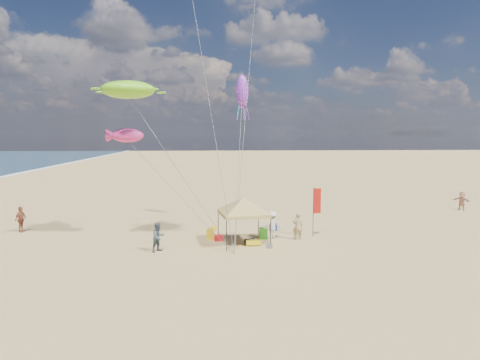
{
  "coord_description": "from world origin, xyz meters",
  "views": [
    {
      "loc": [
        -1.61,
        -21.88,
        6.87
      ],
      "look_at": [
        0.0,
        3.0,
        4.0
      ],
      "focal_mm": 30.4,
      "sensor_mm": 36.0,
      "label": 1
    }
  ],
  "objects": [
    {
      "name": "fish_kite",
      "position": [
        -6.98,
        4.01,
        6.74
      ],
      "size": [
        2.17,
        1.47,
        0.88
      ],
      "primitive_type": "ellipsoid",
      "rotation": [
        0.0,
        0.0,
        -0.26
      ],
      "color": "#E42F8D",
      "rests_on": "ground"
    },
    {
      "name": "canopy_tent",
      "position": [
        0.21,
        2.93,
        2.81
      ],
      "size": [
        5.41,
        5.41,
        3.38
      ],
      "color": "black",
      "rests_on": "ground"
    },
    {
      "name": "squid_kite",
      "position": [
        0.57,
        9.18,
        10.02
      ],
      "size": [
        1.23,
        1.23,
        2.5
      ],
      "primitive_type": "ellipsoid",
      "rotation": [
        0.0,
        0.0,
        0.35
      ],
      "color": "purple",
      "rests_on": "ground"
    },
    {
      "name": "person_near_a",
      "position": [
        3.79,
        3.59,
        0.9
      ],
      "size": [
        0.67,
        0.46,
        1.79
      ],
      "primitive_type": "imported",
      "rotation": [
        0.0,
        0.0,
        3.09
      ],
      "color": "tan",
      "rests_on": "ground"
    },
    {
      "name": "chair_green",
      "position": [
        1.6,
        4.02,
        0.35
      ],
      "size": [
        0.5,
        0.5,
        0.7
      ],
      "primitive_type": "cube",
      "color": "#277815",
      "rests_on": "ground"
    },
    {
      "name": "beach_cart",
      "position": [
        0.79,
        2.37,
        0.2
      ],
      "size": [
        0.9,
        0.5,
        0.24
      ],
      "primitive_type": "cube",
      "color": "yellow",
      "rests_on": "ground"
    },
    {
      "name": "cooler_blue",
      "position": [
        2.57,
        6.27,
        0.19
      ],
      "size": [
        0.54,
        0.38,
        0.38
      ],
      "primitive_type": "cube",
      "color": "#13209E",
      "rests_on": "ground"
    },
    {
      "name": "turtle_kite",
      "position": [
        -6.76,
        3.47,
        9.49
      ],
      "size": [
        3.54,
        2.97,
        1.09
      ],
      "primitive_type": "ellipsoid",
      "rotation": [
        0.0,
        0.0,
        -0.12
      ],
      "color": "#6CCE1B",
      "rests_on": "ground"
    },
    {
      "name": "feather_flag",
      "position": [
        5.13,
        4.23,
        2.21
      ],
      "size": [
        0.51,
        0.08,
        3.33
      ],
      "color": "black",
      "rests_on": "ground"
    },
    {
      "name": "cooler_red",
      "position": [
        -1.33,
        3.64,
        0.19
      ],
      "size": [
        0.54,
        0.38,
        0.38
      ],
      "primitive_type": "cube",
      "color": "red",
      "rests_on": "ground"
    },
    {
      "name": "person_near_b",
      "position": [
        -4.87,
        1.47,
        0.86
      ],
      "size": [
        1.05,
        1.06,
        1.72
      ],
      "primitive_type": "imported",
      "rotation": [
        0.0,
        0.0,
        0.81
      ],
      "color": "#3E4B55",
      "rests_on": "ground"
    },
    {
      "name": "person_far_c",
      "position": [
        20.56,
        12.67,
        0.85
      ],
      "size": [
        1.3,
        1.59,
        1.7
      ],
      "primitive_type": "imported",
      "rotation": [
        0.0,
        0.0,
        5.31
      ],
      "color": "tan",
      "rests_on": "ground"
    },
    {
      "name": "bag_navy",
      "position": [
        0.59,
        2.72,
        0.18
      ],
      "size": [
        0.69,
        0.54,
        0.36
      ],
      "primitive_type": "cylinder",
      "rotation": [
        0.0,
        1.57,
        0.35
      ],
      "color": "black",
      "rests_on": "ground"
    },
    {
      "name": "bag_orange",
      "position": [
        -1.69,
        6.29,
        0.18
      ],
      "size": [
        0.54,
        0.69,
        0.36
      ],
      "primitive_type": "cylinder",
      "rotation": [
        0.0,
        1.57,
        1.22
      ],
      "color": "#F8AF0D",
      "rests_on": "ground"
    },
    {
      "name": "person_near_c",
      "position": [
        2.17,
        3.91,
        0.92
      ],
      "size": [
        1.25,
        0.8,
        1.84
      ],
      "primitive_type": "imported",
      "rotation": [
        0.0,
        0.0,
        3.24
      ],
      "color": "beige",
      "rests_on": "ground"
    },
    {
      "name": "ground",
      "position": [
        0.0,
        0.0,
        0.0
      ],
      "size": [
        280.0,
        280.0,
        0.0
      ],
      "primitive_type": "plane",
      "color": "tan",
      "rests_on": "ground"
    },
    {
      "name": "person_far_a",
      "position": [
        -15.1,
        6.88,
        0.91
      ],
      "size": [
        0.64,
        1.14,
        1.82
      ],
      "primitive_type": "imported",
      "rotation": [
        0.0,
        0.0,
        1.38
      ],
      "color": "brown",
      "rests_on": "ground"
    },
    {
      "name": "chair_yellow",
      "position": [
        -1.87,
        4.06,
        0.35
      ],
      "size": [
        0.5,
        0.5,
        0.7
      ],
      "primitive_type": "cube",
      "color": "yellow",
      "rests_on": "ground"
    },
    {
      "name": "crate_grey",
      "position": [
        1.7,
        1.78,
        0.14
      ],
      "size": [
        0.34,
        0.3,
        0.28
      ],
      "primitive_type": "cube",
      "color": "slate",
      "rests_on": "ground"
    }
  ]
}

